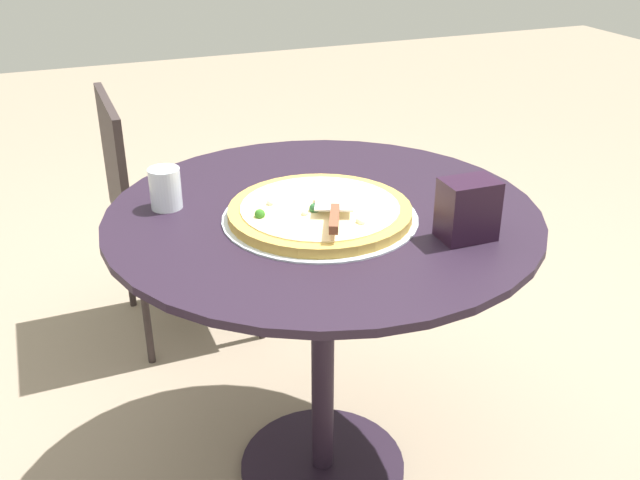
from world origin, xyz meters
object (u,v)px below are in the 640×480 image
at_px(patio_table, 323,273).
at_px(pizza_on_tray, 320,212).
at_px(patio_chair_far, 161,198).
at_px(drinking_cup, 165,188).
at_px(pizza_server, 335,210).
at_px(napkin_dispenser, 468,209).

xyz_separation_m(patio_table, pizza_on_tray, (0.04, -0.02, 0.17)).
bearing_deg(patio_table, patio_chair_far, -164.61).
relative_size(patio_table, drinking_cup, 10.47).
distance_m(pizza_server, napkin_dispenser, 0.27).
xyz_separation_m(patio_table, napkin_dispenser, (0.23, 0.22, 0.22)).
bearing_deg(napkin_dispenser, pizza_server, -25.13).
bearing_deg(drinking_cup, patio_chair_far, 172.78).
bearing_deg(drinking_cup, patio_table, 65.92).
relative_size(drinking_cup, patio_chair_far, 0.11).
relative_size(pizza_server, patio_chair_far, 0.26).
xyz_separation_m(drinking_cup, napkin_dispenser, (0.37, 0.54, 0.02)).
relative_size(pizza_on_tray, drinking_cup, 4.61).
relative_size(drinking_cup, napkin_dispenser, 0.74).
distance_m(napkin_dispenser, patio_chair_far, 1.20).
bearing_deg(pizza_on_tray, patio_chair_far, -166.62).
bearing_deg(drinking_cup, napkin_dispenser, 55.08).
xyz_separation_m(napkin_dispenser, patio_chair_far, (-1.07, -0.45, -0.33)).
height_order(pizza_on_tray, napkin_dispenser, napkin_dispenser).
xyz_separation_m(pizza_on_tray, patio_chair_far, (-0.87, -0.21, -0.28)).
height_order(pizza_server, drinking_cup, drinking_cup).
xyz_separation_m(pizza_server, napkin_dispenser, (0.12, 0.24, 0.01)).
bearing_deg(patio_chair_far, patio_table, 15.39).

